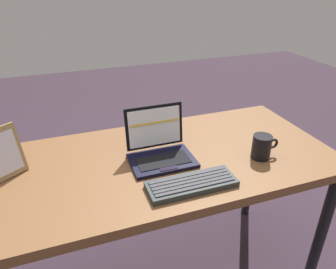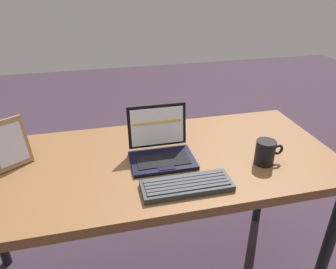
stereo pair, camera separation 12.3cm
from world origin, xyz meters
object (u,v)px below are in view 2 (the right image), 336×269
laptop_front (161,149)px  external_keyboard (187,185)px  photo_frame (9,144)px  coffee_mug (265,152)px

laptop_front → external_keyboard: bearing=-77.9°
laptop_front → photo_frame: bearing=172.2°
external_keyboard → coffee_mug: 0.36m
laptop_front → coffee_mug: laptop_front is taller
coffee_mug → photo_frame: bearing=167.8°
laptop_front → external_keyboard: size_ratio=0.79×
laptop_front → external_keyboard: (0.05, -0.22, -0.03)m
external_keyboard → photo_frame: (-0.63, 0.30, 0.09)m
external_keyboard → coffee_mug: coffee_mug is taller
photo_frame → coffee_mug: photo_frame is taller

